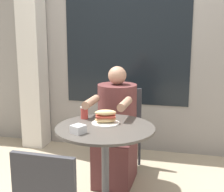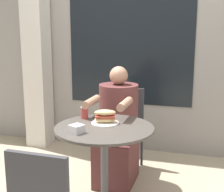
{
  "view_description": "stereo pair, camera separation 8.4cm",
  "coord_description": "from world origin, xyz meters",
  "views": [
    {
      "loc": [
        0.61,
        -2.23,
        1.47
      ],
      "look_at": [
        0.0,
        0.22,
        0.94
      ],
      "focal_mm": 50.0,
      "sensor_mm": 36.0,
      "label": 1
    },
    {
      "loc": [
        0.69,
        -2.21,
        1.47
      ],
      "look_at": [
        0.0,
        0.22,
        0.94
      ],
      "focal_mm": 50.0,
      "sensor_mm": 36.0,
      "label": 2
    }
  ],
  "objects": [
    {
      "name": "storefront_wall",
      "position": [
        -0.0,
        1.52,
        1.4
      ],
      "size": [
        8.0,
        0.09,
        2.8
      ],
      "color": "gray",
      "rests_on": "ground_plane"
    },
    {
      "name": "lattice_pillar",
      "position": [
        -1.3,
        1.32,
        1.2
      ],
      "size": [
        0.27,
        0.27,
        2.4
      ],
      "color": "beige",
      "rests_on": "ground_plane"
    },
    {
      "name": "cafe_table",
      "position": [
        0.0,
        0.0,
        0.55
      ],
      "size": [
        0.77,
        0.77,
        0.74
      ],
      "color": "#47423D",
      "rests_on": "ground_plane"
    },
    {
      "name": "diner_chair",
      "position": [
        -0.05,
        0.94,
        0.52
      ],
      "size": [
        0.39,
        0.39,
        0.87
      ],
      "rotation": [
        0.0,
        0.0,
        3.13
      ],
      "color": "#333338",
      "rests_on": "ground_plane"
    },
    {
      "name": "seated_diner",
      "position": [
        -0.05,
        0.59,
        0.49
      ],
      "size": [
        0.38,
        0.68,
        1.15
      ],
      "rotation": [
        0.0,
        0.0,
        3.13
      ],
      "color": "brown",
      "rests_on": "ground_plane"
    },
    {
      "name": "sandwich_on_plate",
      "position": [
        -0.02,
        0.09,
        0.79
      ],
      "size": [
        0.22,
        0.22,
        0.11
      ],
      "rotation": [
        0.0,
        0.0,
        0.28
      ],
      "color": "white",
      "rests_on": "cafe_table"
    },
    {
      "name": "drink_cup",
      "position": [
        -0.23,
        0.18,
        0.8
      ],
      "size": [
        0.06,
        0.06,
        0.1
      ],
      "color": "#B73D38",
      "rests_on": "cafe_table"
    },
    {
      "name": "napkin_box",
      "position": [
        -0.15,
        -0.19,
        0.77
      ],
      "size": [
        0.12,
        0.12,
        0.06
      ],
      "rotation": [
        0.0,
        0.0,
        -0.45
      ],
      "color": "silver",
      "rests_on": "cafe_table"
    }
  ]
}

